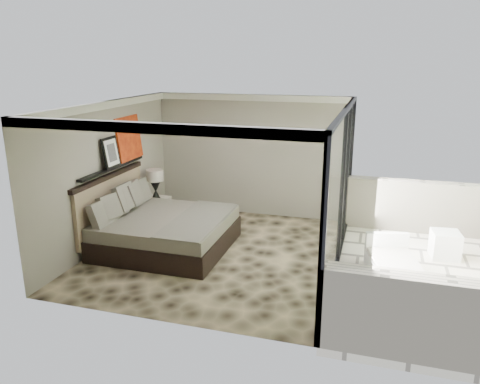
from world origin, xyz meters
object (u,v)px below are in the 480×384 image
(lounger, at_px, (396,270))
(nightstand, at_px, (155,208))
(ottoman, at_px, (445,245))
(table_lamp, at_px, (155,180))
(bed, at_px, (161,229))

(lounger, bearing_deg, nightstand, 149.23)
(ottoman, distance_m, lounger, 1.53)
(nightstand, xyz_separation_m, ottoman, (6.10, -0.32, -0.04))
(table_lamp, relative_size, lounger, 0.41)
(ottoman, bearing_deg, nightstand, 176.97)
(table_lamp, height_order, ottoman, table_lamp)
(ottoman, xyz_separation_m, lounger, (-0.90, -1.24, -0.06))
(bed, xyz_separation_m, table_lamp, (-0.79, 1.38, 0.57))
(nightstand, height_order, ottoman, nightstand)
(table_lamp, distance_m, ottoman, 6.09)
(lounger, bearing_deg, table_lamp, 149.44)
(table_lamp, height_order, lounger, table_lamp)
(ottoman, relative_size, lounger, 0.30)
(bed, relative_size, table_lamp, 3.54)
(bed, xyz_separation_m, ottoman, (5.26, 1.09, -0.14))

